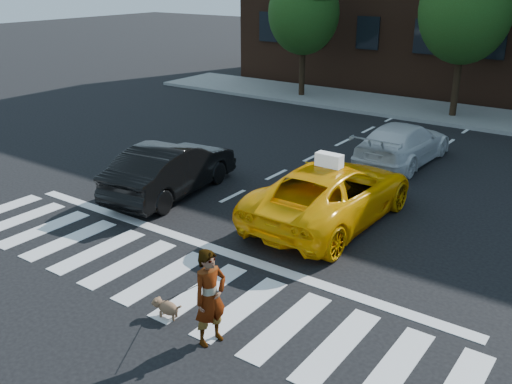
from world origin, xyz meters
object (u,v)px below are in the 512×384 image
(taxi, at_px, (331,193))
(woman, at_px, (210,297))
(black_sedan, at_px, (171,169))
(white_suv, at_px, (403,143))
(tree_left, at_px, (305,4))
(dog, at_px, (166,307))

(taxi, height_order, woman, woman)
(black_sedan, distance_m, white_suv, 7.63)
(tree_left, distance_m, woman, 20.60)
(taxi, distance_m, woman, 5.69)
(white_suv, bearing_deg, black_sedan, 57.97)
(tree_left, xyz_separation_m, black_sedan, (3.86, -13.40, -3.70))
(black_sedan, bearing_deg, taxi, -175.48)
(tree_left, xyz_separation_m, woman, (9.16, -18.10, -3.59))
(tree_left, height_order, taxi, tree_left)
(taxi, bearing_deg, woman, 98.95)
(taxi, distance_m, dog, 5.58)
(black_sedan, bearing_deg, white_suv, -130.43)
(taxi, xyz_separation_m, woman, (0.79, -5.63, 0.11))
(woman, bearing_deg, tree_left, 40.17)
(woman, bearing_deg, white_suv, 19.12)
(black_sedan, bearing_deg, dog, 124.92)
(taxi, height_order, black_sedan, taxi)
(tree_left, bearing_deg, taxi, -56.14)
(white_suv, distance_m, dog, 11.00)
(woman, bearing_deg, dog, 98.97)
(white_suv, height_order, dog, white_suv)
(white_suv, relative_size, dog, 7.39)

